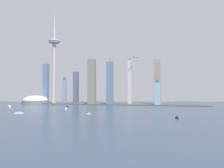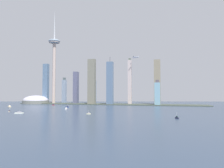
{
  "view_description": "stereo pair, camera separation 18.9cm",
  "coord_description": "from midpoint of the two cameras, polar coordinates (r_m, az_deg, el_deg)",
  "views": [
    {
      "loc": [
        196.95,
        -257.85,
        43.83
      ],
      "look_at": [
        16.02,
        462.41,
        75.4
      ],
      "focal_mm": 32.49,
      "sensor_mm": 36.0,
      "label": 1
    },
    {
      "loc": [
        197.13,
        -257.81,
        43.83
      ],
      "look_at": [
        16.02,
        462.41,
        75.4
      ],
      "focal_mm": 32.49,
      "sensor_mm": 36.0,
      "label": 2
    }
  ],
  "objects": [
    {
      "name": "skyscraper_5",
      "position": [
        718.78,
        12.66,
        -2.6
      ],
      "size": [
        19.24,
        26.62,
        87.9
      ],
      "color": "#80AFC6",
      "rests_on": "ground"
    },
    {
      "name": "observation_tower",
      "position": [
        843.68,
        -15.96,
        7.91
      ],
      "size": [
        45.61,
        45.61,
        374.16
      ],
      "color": "beige",
      "rests_on": "ground"
    },
    {
      "name": "ground_plane",
      "position": [
        327.45,
        -23.42,
        -9.93
      ],
      "size": [
        6000.0,
        6000.0,
        0.0
      ],
      "primitive_type": "plane",
      "color": "#34445B"
    },
    {
      "name": "boat_6",
      "position": [
        734.32,
        -16.21,
        -5.65
      ],
      "size": [
        8.63,
        4.53,
        3.77
      ],
      "rotation": [
        0.0,
        0.0,
        2.96
      ],
      "color": "#A8262E",
      "rests_on": "ground"
    },
    {
      "name": "boat_4",
      "position": [
        521.4,
        -26.95,
        -6.85
      ],
      "size": [
        6.17,
        7.88,
        10.4
      ],
      "rotation": [
        0.0,
        0.0,
        5.23
      ],
      "color": "beige",
      "rests_on": "ground"
    },
    {
      "name": "skyscraper_7",
      "position": [
        871.21,
        -18.12,
        0.11
      ],
      "size": [
        21.39,
        15.73,
        161.39
      ],
      "color": "slate",
      "rests_on": "ground"
    },
    {
      "name": "airplane",
      "position": [
        734.86,
        6.73,
        7.48
      ],
      "size": [
        25.33,
        24.39,
        8.14
      ],
      "rotation": [
        0.0,
        0.0,
        5.67
      ],
      "color": "silver"
    },
    {
      "name": "skyscraper_1",
      "position": [
        906.4,
        -13.3,
        -1.9
      ],
      "size": [
        17.2,
        12.77,
        109.28
      ],
      "color": "#899BB3",
      "rests_on": "ground"
    },
    {
      "name": "skyscraper_3",
      "position": [
        810.74,
        -10.12,
        -1.04
      ],
      "size": [
        16.79,
        21.04,
        125.91
      ],
      "color": "slate",
      "rests_on": "ground"
    },
    {
      "name": "boat_2",
      "position": [
        418.81,
        -6.6,
        -8.24
      ],
      "size": [
        8.31,
        6.89,
        8.16
      ],
      "rotation": [
        0.0,
        0.0,
        3.74
      ],
      "color": "beige",
      "rests_on": "ground"
    },
    {
      "name": "waterfront_pier",
      "position": [
        752.34,
        -1.1,
        -5.68
      ],
      "size": [
        698.54,
        73.92,
        2.41
      ],
      "primitive_type": "cube",
      "color": "#444E42",
      "rests_on": "ground"
    },
    {
      "name": "boat_7",
      "position": [
        472.31,
        -24.64,
        -7.37
      ],
      "size": [
        18.46,
        10.63,
        6.91
      ],
      "rotation": [
        0.0,
        0.0,
        0.29
      ],
      "color": "white",
      "rests_on": "ground"
    },
    {
      "name": "boat_1",
      "position": [
        363.94,
        17.79,
        -8.97
      ],
      "size": [
        6.08,
        4.49,
        10.97
      ],
      "rotation": [
        0.0,
        0.0,
        2.61
      ],
      "color": "black",
      "rests_on": "ground"
    },
    {
      "name": "boat_3",
      "position": [
        550.02,
        -12.72,
        -6.75
      ],
      "size": [
        7.7,
        15.02,
        5.08
      ],
      "rotation": [
        0.0,
        0.0,
        1.85
      ],
      "color": "white",
      "rests_on": "ground"
    },
    {
      "name": "stadium_dome",
      "position": [
        870.01,
        -20.64,
        -4.43
      ],
      "size": [
        102.36,
        102.36,
        39.59
      ],
      "color": "slate",
      "rests_on": "ground"
    },
    {
      "name": "boat_5",
      "position": [
        694.12,
        -26.88,
        -5.64
      ],
      "size": [
        16.81,
        15.3,
        5.17
      ],
      "rotation": [
        0.0,
        0.0,
        5.6
      ],
      "color": "beige",
      "rests_on": "ground"
    },
    {
      "name": "boat_0",
      "position": [
        619.68,
        -12.5,
        -6.28
      ],
      "size": [
        10.0,
        4.16,
        9.76
      ],
      "rotation": [
        0.0,
        0.0,
        3.1
      ],
      "color": "navy",
      "rests_on": "ground"
    },
    {
      "name": "skyscraper_4",
      "position": [
        776.08,
        12.63,
        0.57
      ],
      "size": [
        23.75,
        19.41,
        167.53
      ],
      "color": "gray",
      "rests_on": "ground"
    },
    {
      "name": "skyscraper_6",
      "position": [
        728.88,
        -0.57,
        0.21
      ],
      "size": [
        23.3,
        17.44,
        173.03
      ],
      "color": "slate",
      "rests_on": "ground"
    },
    {
      "name": "skyscraper_0",
      "position": [
        755.57,
        -5.74,
        0.63
      ],
      "size": [
        27.5,
        16.87,
        168.22
      ],
      "color": "gray",
      "rests_on": "ground"
    },
    {
      "name": "skyscraper_2",
      "position": [
        753.19,
        5.04,
        0.58
      ],
      "size": [
        12.85,
        16.48,
        170.87
      ],
      "color": "beige",
      "rests_on": "ground"
    },
    {
      "name": "skyscraper_8",
      "position": [
        839.4,
        -5.56,
        -2.19
      ],
      "size": [
        26.61,
        24.78,
        97.44
      ],
      "color": "#7A97B2",
      "rests_on": "ground"
    }
  ]
}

